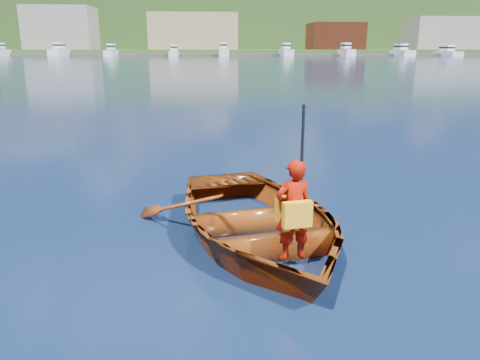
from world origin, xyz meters
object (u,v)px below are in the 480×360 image
Objects in this scene: marina_yachts at (229,52)px; dock at (235,55)px; child_paddler at (293,211)px; rowboat at (256,220)px.

dock is at bearing 64.02° from marina_yachts.
dock is 5.33m from marina_yachts.
child_paddler is 144.45m from marina_yachts.
rowboat is at bearing -92.92° from dock.
child_paddler is 0.01× the size of marina_yachts.
child_paddler is 149.24m from dock.
marina_yachts reaches higher than dock.
rowboat is at bearing -92.10° from marina_yachts.
child_paddler reaches higher than dock.
rowboat is 143.62m from marina_yachts.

